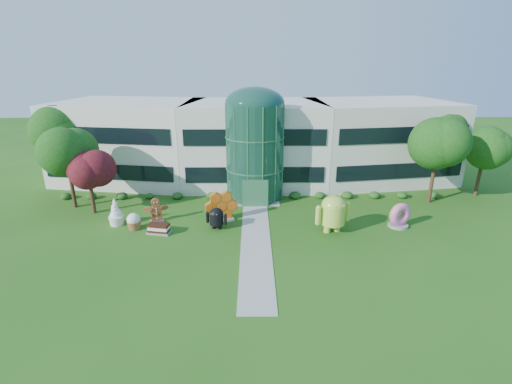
{
  "coord_description": "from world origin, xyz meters",
  "views": [
    {
      "loc": [
        -0.24,
        -25.6,
        13.91
      ],
      "look_at": [
        0.06,
        6.0,
        2.6
      ],
      "focal_mm": 26.0,
      "sensor_mm": 36.0,
      "label": 1
    }
  ],
  "objects_px": {
    "gingerbread": "(156,210)",
    "android_green": "(333,211)",
    "android_black": "(216,217)",
    "donut": "(399,215)"
  },
  "relations": [
    {
      "from": "donut",
      "to": "android_green",
      "type": "bearing_deg",
      "value": 164.97
    },
    {
      "from": "android_green",
      "to": "android_black",
      "type": "bearing_deg",
      "value": 159.49
    },
    {
      "from": "gingerbread",
      "to": "android_green",
      "type": "bearing_deg",
      "value": -25.84
    },
    {
      "from": "android_green",
      "to": "gingerbread",
      "type": "relative_size",
      "value": 1.57
    },
    {
      "from": "android_green",
      "to": "gingerbread",
      "type": "distance_m",
      "value": 15.72
    },
    {
      "from": "android_green",
      "to": "gingerbread",
      "type": "bearing_deg",
      "value": 154.89
    },
    {
      "from": "donut",
      "to": "gingerbread",
      "type": "xyz_separation_m",
      "value": [
        -21.59,
        1.32,
        -0.0
      ]
    },
    {
      "from": "android_black",
      "to": "donut",
      "type": "relative_size",
      "value": 1.0
    },
    {
      "from": "android_black",
      "to": "gingerbread",
      "type": "distance_m",
      "value": 5.82
    },
    {
      "from": "android_black",
      "to": "donut",
      "type": "distance_m",
      "value": 16.0
    }
  ]
}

